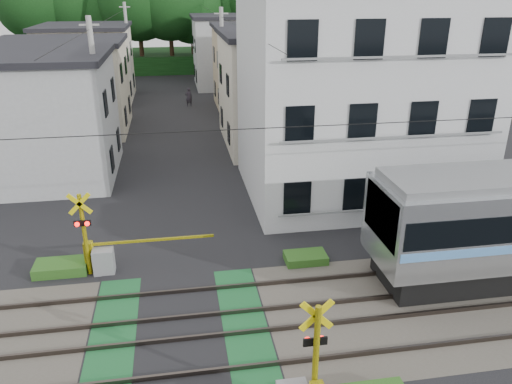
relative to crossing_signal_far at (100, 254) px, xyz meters
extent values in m
plane|color=black|center=(2.59, -3.65, -0.71)|extent=(120.00, 120.00, 0.00)
cube|color=#47423A|center=(2.59, -3.65, -0.71)|extent=(120.00, 6.00, 0.00)
cube|color=black|center=(2.59, -3.65, -0.71)|extent=(5.20, 120.00, 0.00)
cube|color=#145126|center=(0.69, -3.65, -0.70)|extent=(1.30, 6.00, 0.00)
cube|color=#145126|center=(4.49, -3.65, -0.70)|extent=(1.30, 6.00, 0.00)
cube|color=#3F3833|center=(2.59, -5.55, -0.64)|extent=(120.00, 0.08, 0.14)
cube|color=#3F3833|center=(2.59, -4.15, -0.64)|extent=(120.00, 0.08, 0.14)
cube|color=#3F3833|center=(2.59, -3.15, -0.64)|extent=(120.00, 0.08, 0.14)
cube|color=#3F3833|center=(2.59, -1.75, -0.64)|extent=(120.00, 0.08, 0.14)
cube|color=black|center=(11.74, -2.45, -0.40)|extent=(2.45, 2.25, 0.61)
cube|color=black|center=(9.03, -2.45, 1.94)|extent=(0.10, 2.46, 1.60)
cylinder|color=yellow|center=(5.59, -7.25, 0.79)|extent=(0.14, 0.14, 3.00)
cube|color=yellow|center=(5.59, -7.15, 1.99)|extent=(0.77, 0.05, 0.77)
cube|color=yellow|center=(5.59, -7.15, 1.99)|extent=(0.77, 0.05, 0.77)
cube|color=black|center=(5.59, -7.15, 1.29)|extent=(0.55, 0.05, 0.20)
sphere|color=#FF0C07|center=(5.43, -7.09, 1.29)|extent=(0.16, 0.16, 0.16)
sphere|color=#FF0C07|center=(5.75, -7.09, 1.29)|extent=(0.16, 0.16, 0.16)
cylinder|color=yellow|center=(-0.41, -0.05, 0.79)|extent=(0.14, 0.14, 3.00)
cube|color=yellow|center=(-0.41, -0.15, 1.99)|extent=(0.77, 0.05, 0.77)
cube|color=yellow|center=(-0.41, -0.15, 1.99)|extent=(0.77, 0.05, 0.77)
cube|color=black|center=(-0.41, -0.15, 1.29)|extent=(0.55, 0.05, 0.20)
sphere|color=#FF0C07|center=(-0.57, -0.21, 1.29)|extent=(0.16, 0.16, 0.16)
sphere|color=#FF0C07|center=(-0.25, -0.21, 1.29)|extent=(0.16, 0.16, 0.16)
cube|color=gray|center=(0.09, -0.05, -0.26)|extent=(0.70, 0.50, 0.90)
cube|color=yellow|center=(-0.41, 0.20, -0.16)|extent=(0.30, 0.30, 1.10)
cube|color=yellow|center=(1.84, 0.20, 0.29)|extent=(4.20, 0.08, 0.08)
cube|color=silver|center=(11.09, 5.85, 3.79)|extent=(10.00, 8.00, 9.00)
cube|color=black|center=(7.39, 1.82, 0.79)|extent=(1.10, 0.06, 1.40)
cube|color=black|center=(9.84, 1.82, 0.79)|extent=(1.10, 0.06, 1.40)
cube|color=black|center=(12.29, 1.82, 0.79)|extent=(1.10, 0.06, 1.40)
cube|color=black|center=(14.74, 1.82, 0.79)|extent=(1.10, 0.06, 1.40)
cube|color=gray|center=(11.09, 1.60, 0.19)|extent=(9.00, 0.06, 0.08)
cube|color=black|center=(7.39, 1.82, 3.79)|extent=(1.10, 0.06, 1.40)
cube|color=black|center=(9.84, 1.82, 3.79)|extent=(1.10, 0.06, 1.40)
cube|color=black|center=(12.29, 1.82, 3.79)|extent=(1.10, 0.06, 1.40)
cube|color=black|center=(14.74, 1.82, 3.79)|extent=(1.10, 0.06, 1.40)
cube|color=gray|center=(11.09, 1.60, 3.19)|extent=(9.00, 0.06, 0.08)
cube|color=black|center=(7.39, 1.82, 6.79)|extent=(1.10, 0.06, 1.40)
cube|color=black|center=(9.84, 1.82, 6.79)|extent=(1.10, 0.06, 1.40)
cube|color=black|center=(12.29, 1.82, 6.79)|extent=(1.10, 0.06, 1.40)
cube|color=black|center=(14.74, 1.82, 6.79)|extent=(1.10, 0.06, 1.40)
cube|color=gray|center=(11.09, 1.60, 6.19)|extent=(9.00, 0.06, 0.08)
cube|color=#B0B3B5|center=(-3.91, 10.35, 2.29)|extent=(7.00, 7.00, 6.00)
cube|color=black|center=(-3.91, 10.35, 5.44)|extent=(7.35, 7.35, 0.30)
cube|color=black|center=(-0.38, 8.60, 0.59)|extent=(0.06, 1.00, 1.20)
cube|color=black|center=(-0.38, 12.10, 0.59)|extent=(0.06, 1.00, 1.20)
cube|color=black|center=(-0.38, 8.60, 3.39)|extent=(0.06, 1.00, 1.20)
cube|color=black|center=(-0.38, 12.10, 3.39)|extent=(0.06, 1.00, 1.20)
cube|color=beige|center=(9.39, 14.35, 2.54)|extent=(7.00, 8.00, 6.50)
cube|color=black|center=(9.39, 14.35, 5.94)|extent=(7.35, 8.40, 0.30)
cube|color=black|center=(5.86, 12.35, 0.59)|extent=(0.06, 1.00, 1.20)
cube|color=black|center=(5.86, 16.35, 0.59)|extent=(0.06, 1.00, 1.20)
cube|color=black|center=(5.86, 12.35, 3.39)|extent=(0.06, 1.00, 1.20)
cube|color=black|center=(5.86, 16.35, 3.39)|extent=(0.06, 1.00, 1.20)
cube|color=beige|center=(-4.41, 19.35, 2.19)|extent=(8.00, 7.00, 5.80)
cube|color=black|center=(-4.41, 19.35, 5.24)|extent=(8.40, 7.35, 0.30)
cube|color=black|center=(-0.38, 17.60, 0.59)|extent=(0.06, 1.00, 1.20)
cube|color=black|center=(-0.38, 21.10, 0.59)|extent=(0.06, 1.00, 1.20)
cube|color=black|center=(-0.38, 17.60, 3.39)|extent=(0.06, 1.00, 1.20)
cube|color=black|center=(-0.38, 21.10, 3.39)|extent=(0.06, 1.00, 1.20)
cube|color=tan|center=(9.79, 24.35, 2.39)|extent=(7.00, 7.00, 6.20)
cube|color=black|center=(9.79, 24.35, 5.64)|extent=(7.35, 7.35, 0.30)
cube|color=black|center=(6.26, 22.60, 0.59)|extent=(0.06, 1.00, 1.20)
cube|color=black|center=(6.26, 26.10, 0.59)|extent=(0.06, 1.00, 1.20)
cube|color=black|center=(6.26, 22.60, 3.39)|extent=(0.06, 1.00, 1.20)
cube|color=black|center=(6.26, 26.10, 3.39)|extent=(0.06, 1.00, 1.20)
cube|color=beige|center=(-4.21, 29.35, 2.29)|extent=(7.00, 8.00, 6.00)
cube|color=black|center=(-4.21, 29.35, 5.44)|extent=(7.35, 8.40, 0.30)
cube|color=black|center=(-0.68, 27.35, 0.59)|extent=(0.06, 1.00, 1.20)
cube|color=black|center=(-0.68, 31.35, 0.59)|extent=(0.06, 1.00, 1.20)
cube|color=black|center=(-0.68, 27.35, 3.39)|extent=(0.06, 1.00, 1.20)
cube|color=black|center=(-0.68, 31.35, 3.39)|extent=(0.06, 1.00, 1.20)
cube|color=#B0B3B5|center=(9.09, 34.35, 2.49)|extent=(8.00, 7.00, 6.40)
cube|color=black|center=(9.09, 34.35, 5.84)|extent=(8.40, 7.35, 0.30)
cube|color=black|center=(5.06, 32.60, 0.59)|extent=(0.06, 1.00, 1.20)
cube|color=black|center=(5.06, 36.10, 0.59)|extent=(0.06, 1.00, 1.20)
cube|color=black|center=(5.06, 32.60, 3.39)|extent=(0.06, 1.00, 1.20)
cube|color=black|center=(5.06, 36.10, 3.39)|extent=(0.06, 1.00, 1.20)
cube|color=#133913|center=(2.59, 46.35, 0.29)|extent=(40.00, 10.00, 2.00)
cylinder|color=#332114|center=(-11.42, 44.82, 2.24)|extent=(0.50, 0.50, 5.90)
sphere|color=#133913|center=(-11.42, 44.82, 6.96)|extent=(8.27, 8.27, 8.27)
cylinder|color=#332114|center=(-7.57, 45.54, 2.21)|extent=(0.50, 0.50, 5.85)
sphere|color=#133913|center=(-7.57, 45.54, 6.89)|extent=(8.19, 8.19, 8.19)
cylinder|color=#332114|center=(-3.95, 45.19, 1.90)|extent=(0.50, 0.50, 5.22)
sphere|color=#133913|center=(-3.95, 45.19, 6.07)|extent=(7.31, 7.31, 7.31)
cylinder|color=#332114|center=(-0.39, 42.71, 2.26)|extent=(0.50, 0.50, 5.95)
sphere|color=#133913|center=(-0.39, 42.71, 7.02)|extent=(8.32, 8.32, 8.32)
cylinder|color=#332114|center=(2.92, 42.51, 2.26)|extent=(0.50, 0.50, 5.95)
sphere|color=#133913|center=(2.92, 42.51, 7.03)|extent=(8.33, 8.33, 8.33)
cylinder|color=#332114|center=(5.37, 43.76, 1.87)|extent=(0.50, 0.50, 5.16)
sphere|color=#133913|center=(5.37, 43.76, 5.99)|extent=(7.22, 7.22, 7.22)
cylinder|color=#332114|center=(9.58, 45.22, 1.54)|extent=(0.50, 0.50, 4.51)
sphere|color=#133913|center=(9.58, 45.22, 5.15)|extent=(6.32, 6.32, 6.32)
cylinder|color=#332114|center=(13.34, 43.32, 2.10)|extent=(0.50, 0.50, 5.62)
sphere|color=#133913|center=(13.34, 43.32, 6.59)|extent=(7.87, 7.87, 7.87)
cylinder|color=#332114|center=(17.08, 43.58, 2.13)|extent=(0.50, 0.50, 5.68)
sphere|color=#133913|center=(17.08, 43.58, 6.67)|extent=(7.95, 7.95, 7.95)
cube|color=black|center=(8.59, -2.45, 4.89)|extent=(60.00, 0.02, 0.02)
cylinder|color=#A5A5A0|center=(-0.81, 9.35, 3.29)|extent=(0.26, 0.26, 8.00)
cube|color=#A5A5A0|center=(-0.81, 9.35, 6.89)|extent=(0.90, 0.08, 0.08)
cylinder|color=#A5A5A0|center=(6.19, 18.35, 3.29)|extent=(0.26, 0.26, 8.00)
cube|color=#A5A5A0|center=(6.19, 18.35, 6.89)|extent=(0.90, 0.08, 0.08)
cylinder|color=#A5A5A0|center=(-0.81, 30.35, 3.29)|extent=(0.26, 0.26, 8.00)
cube|color=#A5A5A0|center=(-0.81, 30.35, 6.89)|extent=(0.90, 0.08, 0.08)
cube|color=black|center=(-0.81, 19.85, 6.69)|extent=(0.02, 42.00, 0.02)
cube|color=black|center=(6.19, 19.85, 6.69)|extent=(0.02, 42.00, 0.02)
imported|color=#312B36|center=(4.04, 25.54, 0.06)|extent=(0.60, 0.43, 1.54)
cube|color=#2D5E1E|center=(-1.41, 0.25, -0.53)|extent=(1.80, 1.00, 0.36)
cube|color=#2D5E1E|center=(7.19, -0.45, -0.56)|extent=(1.50, 0.90, 0.30)
camera|label=1|loc=(2.84, -15.72, 8.56)|focal=35.00mm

